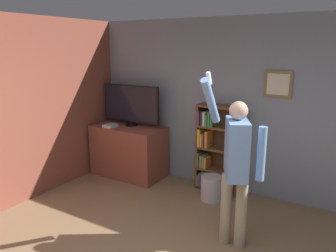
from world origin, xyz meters
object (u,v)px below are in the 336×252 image
Objects in this scene: television at (131,105)px; waste_bin at (211,188)px; game_console at (110,126)px; person at (236,160)px; bookshelf at (215,148)px.

waste_bin is (1.67, -0.24, -1.09)m from television.
person is (2.58, -0.87, 0.12)m from game_console.
waste_bin is (1.90, 0.07, -0.74)m from game_console.
person is at bearing -26.62° from television.
television is at bearing 53.31° from game_console.
television reaches higher than waste_bin.
bookshelf reaches higher than game_console.
bookshelf is 1.58m from person.
bookshelf is at bearing 107.18° from waste_bin.
television is at bearing 171.95° from waste_bin.
television is at bearing -174.75° from bookshelf.
bookshelf is 0.69× the size of person.
bookshelf is at bearing 14.10° from game_console.
person is at bearing -58.85° from bookshelf.
waste_bin is at bearing -170.70° from person.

